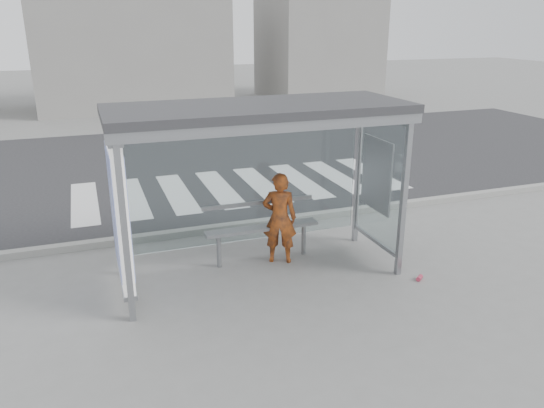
{
  "coord_description": "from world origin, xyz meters",
  "views": [
    {
      "loc": [
        -2.32,
        -7.02,
        3.71
      ],
      "look_at": [
        0.26,
        0.2,
        1.06
      ],
      "focal_mm": 35.0,
      "sensor_mm": 36.0,
      "label": 1
    }
  ],
  "objects_px": {
    "bus_shelter": "(234,150)",
    "person": "(280,218)",
    "bench": "(262,227)",
    "soda_can": "(420,278)"
  },
  "relations": [
    {
      "from": "person",
      "to": "bench",
      "type": "bearing_deg",
      "value": -6.31
    },
    {
      "from": "person",
      "to": "bench",
      "type": "height_order",
      "value": "person"
    },
    {
      "from": "bus_shelter",
      "to": "soda_can",
      "type": "xyz_separation_m",
      "value": [
        2.57,
        -1.06,
        -1.95
      ]
    },
    {
      "from": "person",
      "to": "bench",
      "type": "relative_size",
      "value": 0.8
    },
    {
      "from": "bus_shelter",
      "to": "person",
      "type": "relative_size",
      "value": 2.85
    },
    {
      "from": "person",
      "to": "bus_shelter",
      "type": "bearing_deg",
      "value": 42.92
    },
    {
      "from": "bus_shelter",
      "to": "bench",
      "type": "xyz_separation_m",
      "value": [
        0.56,
        0.44,
        -1.41
      ]
    },
    {
      "from": "bus_shelter",
      "to": "bench",
      "type": "bearing_deg",
      "value": 37.97
    },
    {
      "from": "bench",
      "to": "soda_can",
      "type": "relative_size",
      "value": 14.57
    },
    {
      "from": "bus_shelter",
      "to": "bench",
      "type": "height_order",
      "value": "bus_shelter"
    }
  ]
}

